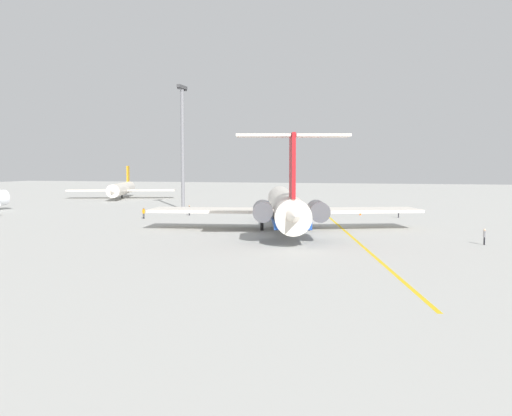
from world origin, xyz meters
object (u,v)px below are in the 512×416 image
at_px(ground_crew_near_nose, 144,212).
at_px(ground_crew_portside, 399,211).
at_px(airliner_mid_right, 121,189).
at_px(ground_crew_near_tail, 484,235).
at_px(ground_crew_starboard, 189,209).
at_px(safety_cone_nose, 360,214).
at_px(light_mast, 183,142).
at_px(main_jetliner, 285,206).

distance_m(ground_crew_near_nose, ground_crew_portside, 41.23).
distance_m(airliner_mid_right, ground_crew_near_tail, 103.90).
bearing_deg(airliner_mid_right, ground_crew_starboard, 21.12).
xyz_separation_m(airliner_mid_right, ground_crew_near_nose, (-49.30, -29.80, -1.30)).
relative_size(ground_crew_starboard, safety_cone_nose, 3.21).
bearing_deg(safety_cone_nose, airliner_mid_right, 61.82).
relative_size(airliner_mid_right, light_mast, 1.15).
distance_m(main_jetliner, safety_cone_nose, 27.34).
bearing_deg(ground_crew_starboard, ground_crew_near_tail, -96.65).
relative_size(ground_crew_near_tail, ground_crew_starboard, 0.99).
relative_size(main_jetliner, ground_crew_near_nose, 22.59).
bearing_deg(light_mast, ground_crew_near_nose, -176.97).
bearing_deg(ground_crew_near_tail, light_mast, 123.60).
bearing_deg(ground_crew_portside, main_jetliner, -92.80).
xyz_separation_m(ground_crew_starboard, safety_cone_nose, (8.03, -28.17, -0.84)).
bearing_deg(ground_crew_starboard, airliner_mid_right, 63.67).
bearing_deg(airliner_mid_right, ground_crew_near_nose, 12.55).
xyz_separation_m(ground_crew_portside, light_mast, (7.33, 40.44, 11.96)).
distance_m(ground_crew_near_tail, ground_crew_starboard, 51.28).
xyz_separation_m(airliner_mid_right, ground_crew_near_tail, (-67.76, -78.76, -1.32)).
xyz_separation_m(safety_cone_nose, light_mast, (3.77, 34.01, 12.74)).
xyz_separation_m(main_jetliner, light_mast, (29.84, 26.34, 9.75)).
bearing_deg(ground_crew_portside, ground_crew_near_tail, -43.40).
bearing_deg(ground_crew_near_nose, ground_crew_starboard, 122.97).
height_order(ground_crew_near_tail, ground_crew_portside, ground_crew_near_tail).
relative_size(main_jetliner, ground_crew_portside, 24.23).
relative_size(airliner_mid_right, ground_crew_near_nose, 15.13).
height_order(airliner_mid_right, ground_crew_near_nose, airliner_mid_right).
distance_m(ground_crew_near_nose, safety_cone_nose, 36.53).
xyz_separation_m(airliner_mid_right, safety_cone_nose, (-33.63, -62.78, -2.16)).
relative_size(ground_crew_starboard, light_mast, 0.07).
bearing_deg(safety_cone_nose, light_mast, 83.67).
xyz_separation_m(ground_crew_near_nose, ground_crew_starboard, (7.64, -4.81, -0.02)).
relative_size(ground_crew_near_tail, ground_crew_portside, 1.05).
bearing_deg(main_jetliner, light_mast, 26.79).
bearing_deg(ground_crew_portside, airliner_mid_right, -178.99).
bearing_deg(ground_crew_near_tail, ground_crew_starboard, 130.18).
bearing_deg(ground_crew_starboard, safety_cone_nose, -50.14).
distance_m(main_jetliner, airliner_mid_right, 81.25).
bearing_deg(ground_crew_portside, ground_crew_starboard, -143.37).
bearing_deg(airliner_mid_right, main_jetliner, 24.11).
xyz_separation_m(main_jetliner, ground_crew_portside, (22.52, -14.10, -2.21)).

